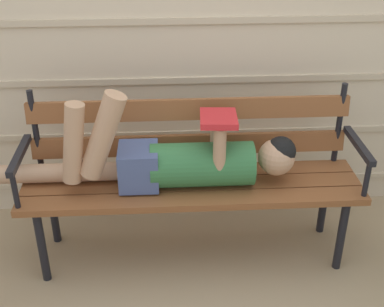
% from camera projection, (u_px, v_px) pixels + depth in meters
% --- Properties ---
extents(ground_plane, '(12.00, 12.00, 0.00)m').
position_uv_depth(ground_plane, '(193.00, 262.00, 2.85)').
color(ground_plane, tan).
extents(house_siding, '(5.37, 0.08, 2.37)m').
position_uv_depth(house_siding, '(186.00, 19.00, 2.81)').
color(house_siding, beige).
rests_on(house_siding, ground).
extents(park_bench, '(1.77, 0.43, 0.92)m').
position_uv_depth(park_bench, '(191.00, 169.00, 2.73)').
color(park_bench, brown).
rests_on(park_bench, ground).
extents(reclining_person, '(1.70, 0.26, 0.55)m').
position_uv_depth(reclining_person, '(173.00, 160.00, 2.62)').
color(reclining_person, '#33703D').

